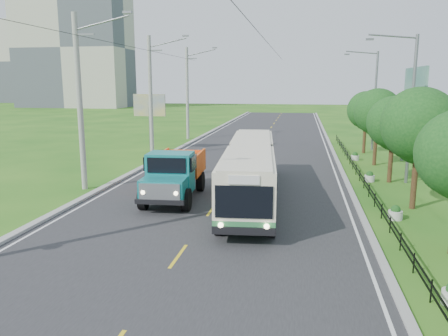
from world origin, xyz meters
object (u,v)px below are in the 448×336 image
(pole_near, at_px, (80,102))
(tree_fourth, at_px, (394,125))
(tree_back, at_px, (366,112))
(billboard_left, at_px, (150,109))
(streetlight_far, at_px, (373,97))
(planter_far, at_px, (355,157))
(streetlight_mid, at_px, (409,104))
(tree_fifth, at_px, (378,114))
(bus, at_px, (250,167))
(planter_mid, at_px, (370,177))
(pole_mid, at_px, (151,96))
(planter_near, at_px, (395,213))
(tree_third, at_px, (419,129))
(billboard_right, at_px, (414,94))
(pole_far, at_px, (188,93))
(dump_truck, at_px, (175,171))

(pole_near, height_order, tree_fourth, pole_near)
(tree_back, relative_size, billboard_left, 1.06)
(streetlight_far, distance_m, planter_far, 7.84)
(streetlight_mid, bearing_deg, billboard_left, 153.60)
(tree_fifth, relative_size, billboard_left, 1.12)
(billboard_left, relative_size, bus, 0.34)
(tree_fourth, distance_m, planter_mid, 3.53)
(tree_back, bearing_deg, pole_mid, -164.16)
(billboard_left, bearing_deg, planter_near, -44.84)
(planter_near, height_order, planter_far, same)
(pole_mid, relative_size, tree_third, 1.67)
(tree_fourth, distance_m, billboard_left, 21.72)
(pole_near, xyz_separation_m, billboard_right, (20.56, 11.00, 0.25))
(pole_mid, xyz_separation_m, tree_third, (18.12, -12.86, -1.11))
(pole_far, xyz_separation_m, billboard_right, (20.56, -13.00, 0.25))
(tree_third, xyz_separation_m, planter_mid, (-1.26, 5.86, -3.70))
(tree_fifth, bearing_deg, tree_fourth, -90.00)
(streetlight_mid, bearing_deg, tree_back, 93.70)
(tree_fifth, height_order, billboard_right, billboard_right)
(planter_far, relative_size, billboard_left, 0.13)
(pole_far, height_order, streetlight_mid, pole_far)
(streetlight_mid, bearing_deg, bus, -149.55)
(pole_far, bearing_deg, billboard_left, -97.83)
(planter_far, bearing_deg, streetlight_far, 71.20)
(tree_third, xyz_separation_m, planter_far, (-1.26, 13.86, -3.70))
(tree_fourth, relative_size, tree_fifth, 0.93)
(pole_far, relative_size, tree_back, 1.82)
(streetlight_mid, distance_m, bus, 10.98)
(planter_far, xyz_separation_m, billboard_right, (3.70, -2.00, 5.06))
(billboard_right, xyz_separation_m, dump_truck, (-14.69, -12.27, -3.84))
(pole_near, bearing_deg, dump_truck, -12.23)
(billboard_left, relative_size, billboard_right, 0.71)
(streetlight_mid, relative_size, streetlight_far, 1.00)
(billboard_left, bearing_deg, streetlight_mid, -26.40)
(pole_far, xyz_separation_m, planter_near, (16.86, -27.00, -4.81))
(pole_far, relative_size, planter_mid, 14.93)
(planter_near, distance_m, billboard_left, 25.78)
(tree_back, bearing_deg, billboard_right, -68.30)
(pole_far, xyz_separation_m, planter_mid, (16.86, -19.00, -4.81))
(tree_fifth, relative_size, streetlight_far, 0.64)
(planter_mid, xyz_separation_m, billboard_left, (-18.10, 10.00, 3.58))
(pole_near, bearing_deg, tree_fifth, 31.59)
(tree_third, bearing_deg, planter_mid, 102.10)
(pole_near, height_order, tree_third, pole_near)
(billboard_right, height_order, dump_truck, billboard_right)
(streetlight_far, xyz_separation_m, dump_truck, (-13.03, -20.27, -3.40))
(tree_fifth, distance_m, tree_back, 6.00)
(pole_near, xyz_separation_m, streetlight_far, (18.90, 19.00, -0.19))
(planter_far, height_order, dump_truck, dump_truck)
(tree_fourth, bearing_deg, pole_mid, 159.26)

